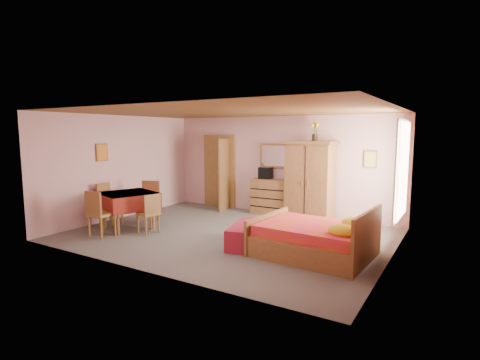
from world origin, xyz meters
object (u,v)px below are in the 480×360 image
Objects in this scene: sunflower_vase at (315,131)px; chair_west at (111,204)px; stereo at (265,173)px; chair_north at (147,202)px; wall_mirror at (275,156)px; dining_table at (128,210)px; chest_of_drawers at (271,197)px; bed at (314,230)px; bench at (245,234)px; wardrobe at (310,181)px; chair_south at (102,214)px; floor_lamp at (287,180)px; chair_east at (148,213)px.

chair_west is at bearing -143.70° from sunflower_vase.
chair_north is at bearing -129.13° from stereo.
wall_mirror is 0.84× the size of chair_north.
chair_west is (-0.64, 0.04, 0.08)m from dining_table.
bed is (2.16, -2.64, -0.01)m from chest_of_drawers.
stereo reaches higher than bed.
bench is 1.25× the size of chair_west.
bed is 1.98× the size of chair_north.
bench is (-0.40, -2.67, -2.00)m from sunflower_vase.
chest_of_drawers reaches higher than bench.
stereo is at bearing 129.46° from chair_west.
wardrobe is 2.78m from bench.
chair_south is (0.06, -0.77, 0.08)m from dining_table.
wall_mirror reaches higher than chair_south.
bed is 4.28m from dining_table.
chair_north is (-4.30, 0.27, 0.04)m from bed.
floor_lamp reaches higher than chair_west.
wall_mirror is 1.77× the size of sunflower_vase.
chair_west is (-2.75, -3.17, -1.06)m from wall_mirror.
bed is at bearing -57.73° from floor_lamp.
bench is at bearing 5.32° from dining_table.
chair_south reaches higher than chair_east.
chair_east is at bearing -171.95° from bench.
bench is at bearing -82.62° from floor_lamp.
dining_table is (-3.31, -2.95, -1.79)m from sunflower_vase.
sunflower_vase is 0.42× the size of dining_table.
wardrobe is (0.67, -0.15, 0.05)m from floor_lamp.
sunflower_vase is 0.48× the size of chair_north.
bed is (0.95, -2.58, -1.75)m from sunflower_vase.
wardrobe is at bearing -13.03° from floor_lamp.
chair_west is (-4.91, -0.32, 0.03)m from bed.
bench is (0.36, -2.80, -0.73)m from floor_lamp.
bed reaches higher than chair_east.
wall_mirror is 0.43× the size of wardrobe.
floor_lamp is 3.92× the size of sunflower_vase.
chair_south is 1.07m from chair_west.
sunflower_vase reaches higher than chair_south.
chair_south is (-1.87, -3.82, -0.60)m from stereo.
bed is 1.37m from bench.
chair_east is (-2.65, -2.99, -1.77)m from sunflower_vase.
dining_table is at bearing -126.95° from wall_mirror.
stereo is 0.17× the size of wardrobe.
chest_of_drawers is 1.15× the size of chair_east.
dining_table is 0.64m from chair_north.
bed is 4.92m from chair_west.
sunflower_vase is 0.48× the size of chair_south.
dining_table is at bearing -125.76° from chest_of_drawers.
wall_mirror reaches higher than chair_north.
sunflower_vase is 5.23m from chair_south.
dining_table is (-2.11, -3.00, -0.06)m from chest_of_drawers.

